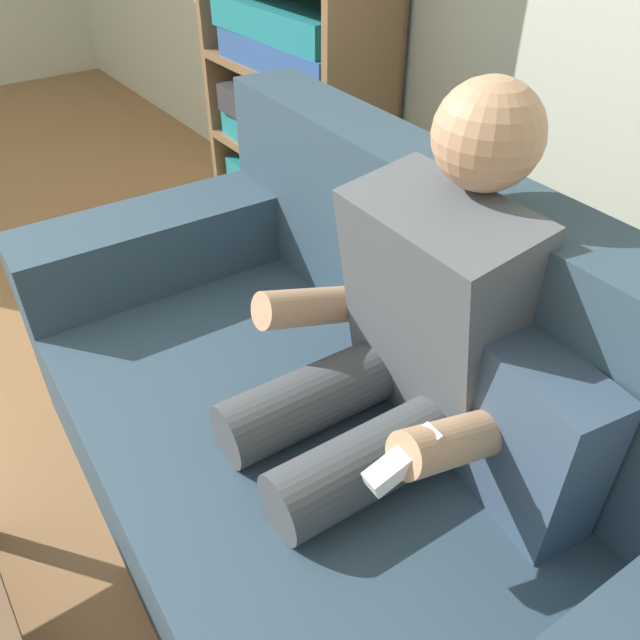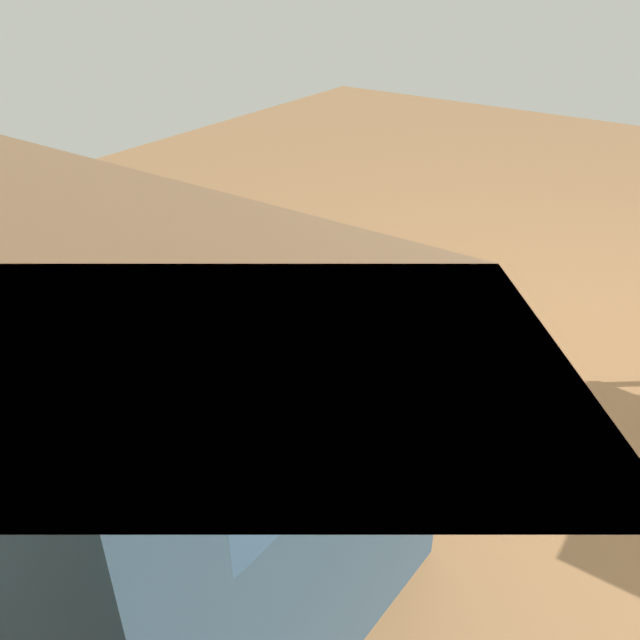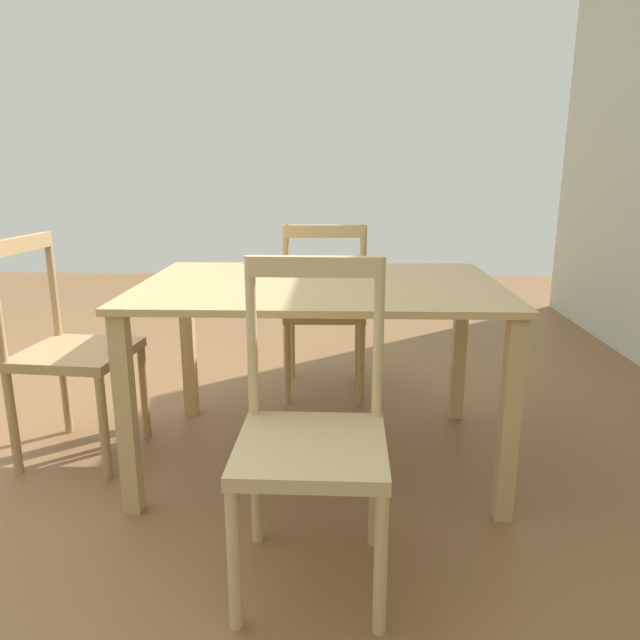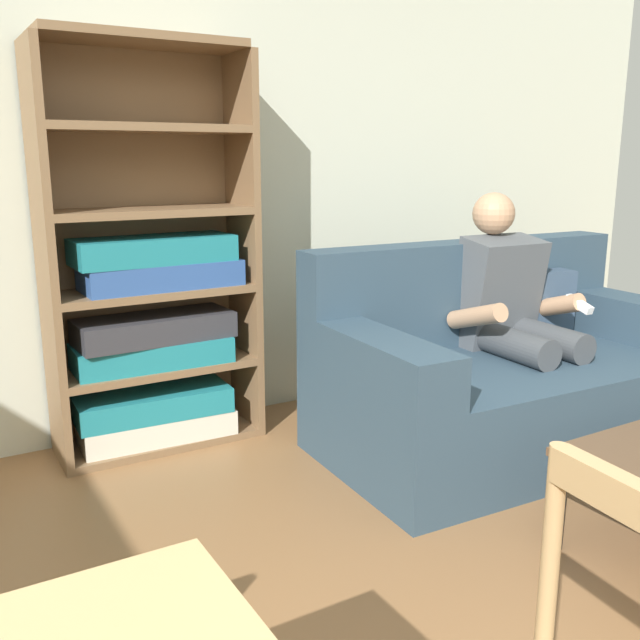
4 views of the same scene
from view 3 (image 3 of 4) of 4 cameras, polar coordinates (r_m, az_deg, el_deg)
dining_table at (r=2.36m, az=0.00°, el=1.23°), size 1.40×0.96×0.75m
dining_chair_near_wall at (r=1.72m, az=-0.79°, el=-11.28°), size 0.43×0.43×0.94m
dining_chair_facing_couch at (r=2.65m, az=-22.90°, el=-2.82°), size 0.46×0.46×0.93m
dining_chair_by_doorway at (r=3.13m, az=0.44°, el=0.85°), size 0.43×0.43×0.92m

